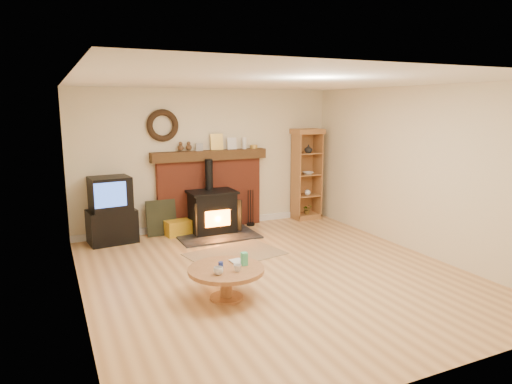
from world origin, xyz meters
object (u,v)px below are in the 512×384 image
wood_stove (213,213)px  tv_unit (111,211)px  curio_cabinet (306,174)px  coffee_table (226,274)px

wood_stove → tv_unit: (-1.74, 0.19, 0.16)m
curio_cabinet → coffee_table: (-2.94, -3.07, -0.60)m
curio_cabinet → coffee_table: 4.29m
wood_stove → tv_unit: bearing=173.7°
curio_cabinet → wood_stove: bearing=-172.6°
wood_stove → coffee_table: size_ratio=1.53×
wood_stove → coffee_table: 2.91m
wood_stove → coffee_table: bearing=-106.4°
wood_stove → coffee_table: wood_stove is taller
tv_unit → curio_cabinet: curio_cabinet is taller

